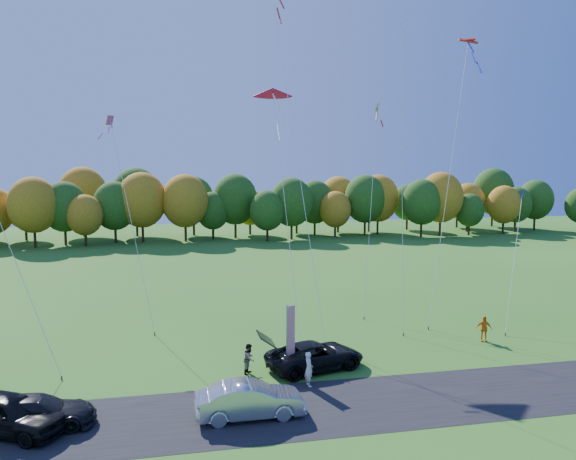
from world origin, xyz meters
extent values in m
plane|color=#276019|center=(0.00, 0.00, 0.00)|extent=(160.00, 160.00, 0.00)
cube|color=black|center=(0.00, -4.00, 0.01)|extent=(90.00, 6.00, 0.01)
imported|color=black|center=(0.41, 0.73, 0.75)|extent=(5.85, 3.82, 1.50)
imported|color=#B5B4B9|center=(-3.85, -4.36, 0.78)|extent=(4.76, 1.71, 1.56)
imported|color=black|center=(-12.76, -3.58, 0.70)|extent=(4.81, 1.98, 1.39)
imported|color=black|center=(-13.72, -3.79, 0.83)|extent=(5.21, 4.11, 1.66)
imported|color=silver|center=(-0.49, -1.46, 0.87)|extent=(0.48, 0.67, 1.75)
imported|color=gray|center=(-3.17, 0.84, 0.80)|extent=(0.89, 0.97, 1.60)
imported|color=orange|center=(11.96, 3.25, 0.81)|extent=(1.03, 0.69, 1.62)
cylinder|color=#999999|center=(-1.31, 0.00, 1.92)|extent=(0.06, 0.06, 3.84)
cube|color=red|center=(-1.09, 0.08, 2.30)|extent=(0.46, 0.18, 2.88)
cube|color=navy|center=(-1.09, 0.11, 3.37)|extent=(0.46, 0.17, 0.75)
cylinder|color=#4C3F33|center=(1.98, 4.38, 0.10)|extent=(0.08, 0.08, 0.20)
cylinder|color=#4C3F33|center=(7.50, 5.33, 0.10)|extent=(0.08, 0.08, 0.20)
cylinder|color=#4C3F33|center=(0.30, 3.63, 0.10)|extent=(0.08, 0.08, 0.20)
cone|color=#E00E48|center=(0.45, 13.67, 16.31)|extent=(2.93, 2.24, 3.21)
cylinder|color=#4C3F33|center=(9.69, 6.28, 0.10)|extent=(0.08, 0.08, 0.20)
cube|color=red|center=(15.05, 12.00, 20.24)|extent=(2.93, 1.03, 1.14)
cylinder|color=#4C3F33|center=(-12.76, 1.90, 0.10)|extent=(0.08, 0.08, 0.20)
cylinder|color=#4C3F33|center=(6.31, 9.56, 0.10)|extent=(0.08, 0.08, 0.20)
cube|color=silver|center=(9.35, 15.74, 15.63)|extent=(1.12, 1.12, 1.33)
cylinder|color=#4C3F33|center=(-8.28, 8.74, 0.10)|extent=(0.08, 0.08, 0.20)
cube|color=#C84281|center=(-11.34, 16.33, 14.30)|extent=(1.21, 1.21, 1.43)
cylinder|color=#4C3F33|center=(13.98, 4.01, 0.10)|extent=(0.08, 0.08, 0.20)
cube|color=#1E0DBE|center=(18.15, 9.02, 8.89)|extent=(1.00, 1.00, 1.17)
camera|label=1|loc=(-7.01, -27.66, 10.95)|focal=35.00mm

